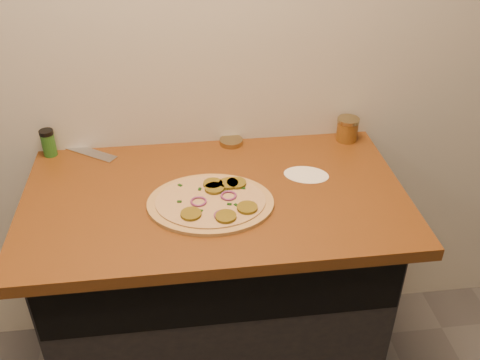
{
  "coord_description": "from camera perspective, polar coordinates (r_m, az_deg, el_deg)",
  "views": [
    {
      "loc": [
        -0.09,
        0.04,
        1.86
      ],
      "look_at": [
        0.08,
        1.41,
        0.95
      ],
      "focal_mm": 40.0,
      "sensor_mm": 36.0,
      "label": 1
    }
  ],
  "objects": [
    {
      "name": "cabinet",
      "position": [
        2.01,
        -2.44,
        -11.87
      ],
      "size": [
        1.1,
        0.6,
        0.86
      ],
      "primitive_type": "cube",
      "color": "black",
      "rests_on": "ground"
    },
    {
      "name": "countertop",
      "position": [
        1.7,
        -2.71,
        -1.88
      ],
      "size": [
        1.2,
        0.7,
        0.04
      ],
      "primitive_type": "cube",
      "color": "brown",
      "rests_on": "cabinet"
    },
    {
      "name": "pizza",
      "position": [
        1.63,
        -3.03,
        -2.35
      ],
      "size": [
        0.42,
        0.42,
        0.03
      ],
      "color": "tan",
      "rests_on": "countertop"
    },
    {
      "name": "chefs_knife",
      "position": [
        2.01,
        -17.73,
        3.53
      ],
      "size": [
        0.3,
        0.22,
        0.02
      ],
      "color": "#B7BAC1",
      "rests_on": "countertop"
    },
    {
      "name": "mason_jar_lid",
      "position": [
        1.94,
        -0.95,
        4.12
      ],
      "size": [
        0.1,
        0.1,
        0.02
      ],
      "primitive_type": "cylinder",
      "rotation": [
        0.0,
        0.0,
        -0.21
      ],
      "color": "#978357",
      "rests_on": "countertop"
    },
    {
      "name": "salsa_jar",
      "position": [
        1.99,
        11.38,
        5.35
      ],
      "size": [
        0.08,
        0.08,
        0.09
      ],
      "color": "#A61310",
      "rests_on": "countertop"
    },
    {
      "name": "spice_shaker",
      "position": [
        1.97,
        -19.76,
        3.76
      ],
      "size": [
        0.05,
        0.05,
        0.1
      ],
      "color": "#265F1E",
      "rests_on": "countertop"
    },
    {
      "name": "flour_spill",
      "position": [
        1.78,
        7.08,
        0.56
      ],
      "size": [
        0.19,
        0.19,
        0.0
      ],
      "primitive_type": "cylinder",
      "rotation": [
        0.0,
        0.0,
        -0.32
      ],
      "color": "white",
      "rests_on": "countertop"
    }
  ]
}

